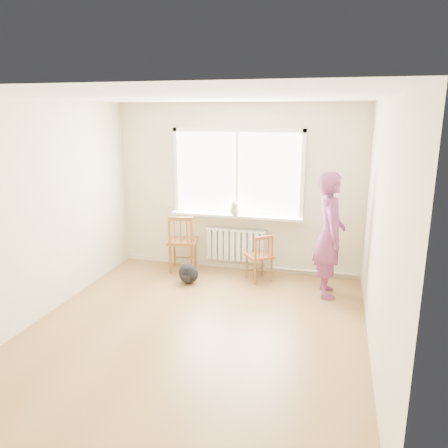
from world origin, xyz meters
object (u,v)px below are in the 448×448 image
Objects in this scene: cat at (235,209)px; backpack at (189,274)px; chair_right at (260,258)px; person at (330,235)px; chair_left at (182,243)px.

backpack is (-0.58, -0.65, -0.91)m from cat.
chair_right is 1.16m from person.
cat is 1.36× the size of backpack.
backpack is at bearing 83.50° from person.
chair_left is 1.27× the size of chair_right.
backpack is (0.27, -0.48, -0.33)m from chair_left.
backpack is (-2.06, -0.11, -0.73)m from person.
chair_left is at bearing 119.12° from backpack.
person is (1.01, -0.26, 0.51)m from chair_right.
chair_right is 1.13m from backpack.
chair_right is 2.45× the size of backpack.
chair_left is 0.54× the size of person.
chair_right is at bearing -39.31° from cat.
chair_right is at bearing 65.98° from person.
person is 4.26× the size of cat.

